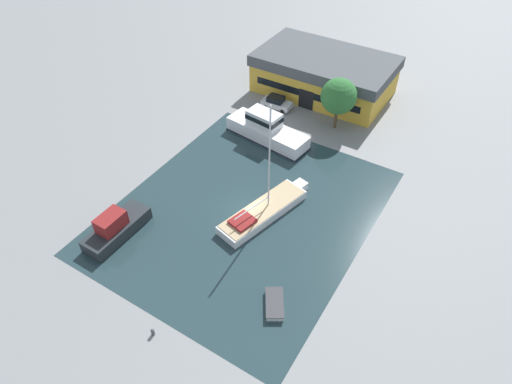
# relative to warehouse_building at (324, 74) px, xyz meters

# --- Properties ---
(ground_plane) EXTENTS (440.00, 440.00, 0.00)m
(ground_plane) POSITION_rel_warehouse_building_xyz_m (3.74, -26.48, -2.74)
(ground_plane) COLOR gray
(water_canal) EXTENTS (24.50, 29.31, 0.01)m
(water_canal) POSITION_rel_warehouse_building_xyz_m (3.74, -26.48, -2.74)
(water_canal) COLOR #23383D
(water_canal) RESTS_ON ground
(warehouse_building) EXTENTS (18.66, 11.08, 5.42)m
(warehouse_building) POSITION_rel_warehouse_building_xyz_m (0.00, 0.00, 0.00)
(warehouse_building) COLOR gold
(warehouse_building) RESTS_ON ground
(quay_tree_near_building) EXTENTS (4.49, 4.49, 6.86)m
(quay_tree_near_building) POSITION_rel_warehouse_building_xyz_m (5.31, -7.47, 1.85)
(quay_tree_near_building) COLOR brown
(quay_tree_near_building) RESTS_ON ground
(parked_car) EXTENTS (4.19, 2.06, 1.69)m
(parked_car) POSITION_rel_warehouse_building_xyz_m (-3.46, -7.32, -1.90)
(parked_car) COLOR silver
(parked_car) RESTS_ON ground
(sailboat_moored) EXTENTS (5.29, 11.71, 12.90)m
(sailboat_moored) POSITION_rel_warehouse_building_xyz_m (5.68, -25.89, -2.13)
(sailboat_moored) COLOR white
(sailboat_moored) RESTS_ON water_canal
(motor_cruiser) EXTENTS (11.14, 4.65, 3.71)m
(motor_cruiser) POSITION_rel_warehouse_building_xyz_m (-0.90, -14.27, -1.39)
(motor_cruiser) COLOR white
(motor_cruiser) RESTS_ON water_canal
(small_dinghy) EXTENTS (2.96, 3.48, 0.58)m
(small_dinghy) POSITION_rel_warehouse_building_xyz_m (12.15, -34.87, -2.44)
(small_dinghy) COLOR silver
(small_dinghy) RESTS_ON water_canal
(cabin_boat) EXTENTS (2.67, 7.20, 2.91)m
(cabin_boat) POSITION_rel_warehouse_building_xyz_m (-5.21, -35.93, -1.70)
(cabin_boat) COLOR #23282D
(cabin_boat) RESTS_ON water_canal
(mooring_bollard) EXTENTS (0.31, 0.31, 0.72)m
(mooring_bollard) POSITION_rel_warehouse_building_xyz_m (5.08, -42.41, -2.36)
(mooring_bollard) COLOR #47474C
(mooring_bollard) RESTS_ON ground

